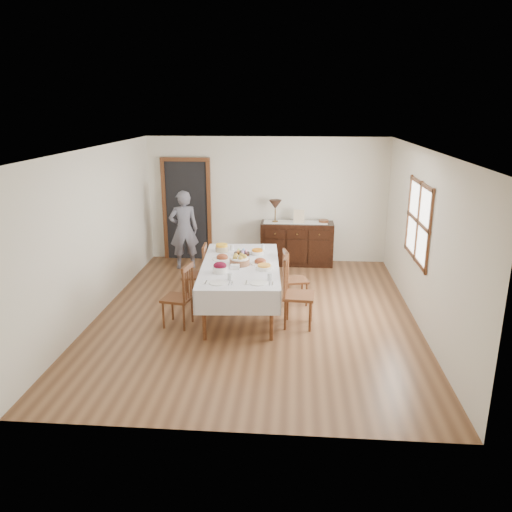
# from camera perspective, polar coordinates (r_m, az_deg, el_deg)

# --- Properties ---
(ground) EXTENTS (6.00, 6.00, 0.00)m
(ground) POSITION_cam_1_polar(r_m,az_deg,el_deg) (8.02, -0.06, -6.72)
(ground) COLOR brown
(room_shell) EXTENTS (5.02, 6.02, 2.65)m
(room_shell) POSITION_cam_1_polar(r_m,az_deg,el_deg) (7.94, -0.87, 5.48)
(room_shell) COLOR silver
(room_shell) RESTS_ON ground
(dining_table) EXTENTS (1.36, 2.44, 0.81)m
(dining_table) POSITION_cam_1_polar(r_m,az_deg,el_deg) (7.87, -1.79, -1.58)
(dining_table) COLOR white
(dining_table) RESTS_ON ground
(chair_left_near) EXTENTS (0.47, 0.47, 0.98)m
(chair_left_near) POSITION_cam_1_polar(r_m,az_deg,el_deg) (7.55, -8.64, -4.43)
(chair_left_near) COLOR #5B311A
(chair_left_near) RESTS_ON ground
(chair_left_far) EXTENTS (0.42, 0.42, 0.97)m
(chair_left_far) POSITION_cam_1_polar(r_m,az_deg,el_deg) (8.52, -6.71, -1.86)
(chair_left_far) COLOR #5B311A
(chair_left_far) RESTS_ON ground
(chair_right_near) EXTENTS (0.48, 0.48, 1.08)m
(chair_right_near) POSITION_cam_1_polar(r_m,az_deg,el_deg) (7.47, 4.50, -4.06)
(chair_right_near) COLOR #5B311A
(chair_right_near) RESTS_ON ground
(chair_right_far) EXTENTS (0.46, 0.46, 0.93)m
(chair_right_far) POSITION_cam_1_polar(r_m,az_deg,el_deg) (8.32, 4.24, -2.40)
(chair_right_far) COLOR #5B311A
(chair_right_far) RESTS_ON ground
(sideboard) EXTENTS (1.49, 0.54, 0.89)m
(sideboard) POSITION_cam_1_polar(r_m,az_deg,el_deg) (10.42, 4.68, 1.45)
(sideboard) COLOR black
(sideboard) RESTS_ON ground
(person) EXTENTS (0.61, 0.49, 1.70)m
(person) POSITION_cam_1_polar(r_m,az_deg,el_deg) (10.15, -8.25, 3.28)
(person) COLOR slate
(person) RESTS_ON ground
(bread_basket) EXTENTS (0.32, 0.32, 0.17)m
(bread_basket) POSITION_cam_1_polar(r_m,az_deg,el_deg) (7.79, -1.89, -0.52)
(bread_basket) COLOR brown
(bread_basket) RESTS_ON dining_table
(egg_basket) EXTENTS (0.26, 0.26, 0.10)m
(egg_basket) POSITION_cam_1_polar(r_m,az_deg,el_deg) (8.29, -1.63, 0.31)
(egg_basket) COLOR black
(egg_basket) RESTS_ON dining_table
(ham_platter_a) EXTENTS (0.33, 0.33, 0.11)m
(ham_platter_a) POSITION_cam_1_polar(r_m,az_deg,el_deg) (8.09, -3.88, -0.19)
(ham_platter_a) COLOR white
(ham_platter_a) RESTS_ON dining_table
(ham_platter_b) EXTENTS (0.30, 0.30, 0.11)m
(ham_platter_b) POSITION_cam_1_polar(r_m,az_deg,el_deg) (7.85, 0.49, -0.69)
(ham_platter_b) COLOR white
(ham_platter_b) RESTS_ON dining_table
(beet_bowl) EXTENTS (0.22, 0.22, 0.16)m
(beet_bowl) POSITION_cam_1_polar(r_m,az_deg,el_deg) (7.45, -4.13, -1.34)
(beet_bowl) COLOR white
(beet_bowl) RESTS_ON dining_table
(carrot_bowl) EXTENTS (0.23, 0.23, 0.09)m
(carrot_bowl) POSITION_cam_1_polar(r_m,az_deg,el_deg) (8.34, 0.15, 0.45)
(carrot_bowl) COLOR white
(carrot_bowl) RESTS_ON dining_table
(pineapple_bowl) EXTENTS (0.22, 0.22, 0.13)m
(pineapple_bowl) POSITION_cam_1_polar(r_m,az_deg,el_deg) (8.52, -3.93, 0.93)
(pineapple_bowl) COLOR tan
(pineapple_bowl) RESTS_ON dining_table
(casserole_dish) EXTENTS (0.26, 0.26, 0.08)m
(casserole_dish) POSITION_cam_1_polar(r_m,az_deg,el_deg) (7.57, 0.94, -1.30)
(casserole_dish) COLOR white
(casserole_dish) RESTS_ON dining_table
(butter_dish) EXTENTS (0.15, 0.10, 0.07)m
(butter_dish) POSITION_cam_1_polar(r_m,az_deg,el_deg) (7.60, -2.42, -1.25)
(butter_dish) COLOR white
(butter_dish) RESTS_ON dining_table
(setting_left) EXTENTS (0.43, 0.31, 0.10)m
(setting_left) POSITION_cam_1_polar(r_m,az_deg,el_deg) (7.07, -3.96, -2.82)
(setting_left) COLOR white
(setting_left) RESTS_ON dining_table
(setting_right) EXTENTS (0.43, 0.31, 0.10)m
(setting_right) POSITION_cam_1_polar(r_m,az_deg,el_deg) (7.05, 0.68, -2.84)
(setting_right) COLOR white
(setting_right) RESTS_ON dining_table
(glass_far_a) EXTENTS (0.07, 0.07, 0.10)m
(glass_far_a) POSITION_cam_1_polar(r_m,az_deg,el_deg) (8.59, -2.75, 0.99)
(glass_far_a) COLOR silver
(glass_far_a) RESTS_ON dining_table
(glass_far_b) EXTENTS (0.06, 0.06, 0.10)m
(glass_far_b) POSITION_cam_1_polar(r_m,az_deg,el_deg) (8.60, 0.78, 1.03)
(glass_far_b) COLOR silver
(glass_far_b) RESTS_ON dining_table
(runner) EXTENTS (1.30, 0.35, 0.01)m
(runner) POSITION_cam_1_polar(r_m,az_deg,el_deg) (10.32, 4.54, 3.89)
(runner) COLOR white
(runner) RESTS_ON sideboard
(table_lamp) EXTENTS (0.26, 0.26, 0.46)m
(table_lamp) POSITION_cam_1_polar(r_m,az_deg,el_deg) (10.23, 2.22, 5.82)
(table_lamp) COLOR brown
(table_lamp) RESTS_ON sideboard
(picture_frame) EXTENTS (0.22, 0.08, 0.28)m
(picture_frame) POSITION_cam_1_polar(r_m,az_deg,el_deg) (10.22, 4.93, 4.52)
(picture_frame) COLOR beige
(picture_frame) RESTS_ON sideboard
(deco_bowl) EXTENTS (0.20, 0.20, 0.06)m
(deco_bowl) POSITION_cam_1_polar(r_m,az_deg,el_deg) (10.35, 7.73, 3.96)
(deco_bowl) COLOR #5B311A
(deco_bowl) RESTS_ON sideboard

